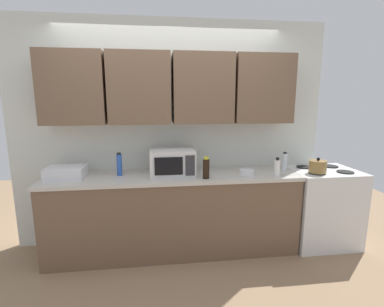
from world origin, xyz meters
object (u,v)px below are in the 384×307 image
at_px(stove_range, 321,206).
at_px(bottle_white_jar, 277,168).
at_px(bottle_soy_dark, 206,168).
at_px(bottle_clear_tall, 285,162).
at_px(bottle_blue_cleaner, 119,164).
at_px(dish_rack, 66,172).
at_px(bowl_ceramic_small, 247,172).
at_px(microwave, 172,162).
at_px(kettle, 318,166).

height_order(stove_range, bottle_white_jar, bottle_white_jar).
distance_m(bottle_soy_dark, bottle_clear_tall, 0.98).
height_order(bottle_blue_cleaner, bottle_clear_tall, bottle_blue_cleaner).
relative_size(dish_rack, bottle_soy_dark, 1.66).
bearing_deg(bottle_clear_tall, bowl_ceramic_small, -165.29).
xyz_separation_m(bottle_white_jar, bottle_blue_cleaner, (-1.67, 0.25, 0.03)).
bearing_deg(microwave, bottle_blue_cleaner, 176.03).
relative_size(microwave, bottle_clear_tall, 2.23).
bearing_deg(microwave, dish_rack, 179.61).
distance_m(stove_range, kettle, 0.57).
xyz_separation_m(stove_range, dish_rack, (-2.89, 0.02, 0.51)).
relative_size(bottle_blue_cleaner, bottle_clear_tall, 1.17).
bearing_deg(bowl_ceramic_small, bottle_blue_cleaner, 174.10).
relative_size(bottle_clear_tall, bowl_ceramic_small, 1.29).
relative_size(bottle_soy_dark, bottle_clear_tall, 1.07).
bearing_deg(kettle, stove_range, 39.47).
height_order(microwave, dish_rack, microwave).
distance_m(bottle_soy_dark, bowl_ceramic_small, 0.49).
distance_m(dish_rack, bottle_white_jar, 2.23).
xyz_separation_m(bottle_white_jar, bowl_ceramic_small, (-0.29, 0.11, -0.07)).
relative_size(kettle, dish_rack, 0.49).
distance_m(bottle_soy_dark, bottle_white_jar, 0.77).
bearing_deg(bottle_white_jar, bottle_soy_dark, 178.68).
bearing_deg(bottle_white_jar, dish_rack, 174.38).
xyz_separation_m(microwave, dish_rack, (-1.11, 0.01, -0.08)).
bearing_deg(microwave, bottle_soy_dark, -29.70).
bearing_deg(kettle, bottle_blue_cleaner, 174.95).
bearing_deg(kettle, dish_rack, 176.63).
distance_m(dish_rack, bottle_blue_cleaner, 0.55).
bearing_deg(bottle_blue_cleaner, bottle_soy_dark, -14.37).
relative_size(kettle, microwave, 0.39).
xyz_separation_m(stove_range, bottle_soy_dark, (-1.44, -0.18, 0.56)).
bearing_deg(bottle_white_jar, bottle_blue_cleaner, 171.49).
distance_m(stove_range, bottle_soy_dark, 1.55).
bearing_deg(dish_rack, bottle_blue_cleaner, 3.36).
bearing_deg(bottle_blue_cleaner, bottle_white_jar, -8.51).
relative_size(kettle, bottle_white_jar, 0.90).
bearing_deg(microwave, kettle, -5.43).
distance_m(bottle_blue_cleaner, bowl_ceramic_small, 1.39).
relative_size(microwave, bowl_ceramic_small, 2.87).
bearing_deg(dish_rack, bowl_ceramic_small, -3.29).
xyz_separation_m(kettle, bottle_soy_dark, (-1.27, -0.04, 0.03)).
distance_m(stove_range, bottle_white_jar, 0.89).
distance_m(microwave, bottle_blue_cleaner, 0.57).
xyz_separation_m(dish_rack, bottle_white_jar, (2.22, -0.22, 0.03)).
distance_m(stove_range, bottle_blue_cleaner, 2.41).
relative_size(bottle_white_jar, bottle_blue_cleaner, 0.82).
xyz_separation_m(stove_range, bottle_blue_cleaner, (-2.34, 0.05, 0.57)).
height_order(stove_range, dish_rack, dish_rack).
xyz_separation_m(stove_range, microwave, (-1.77, 0.01, 0.59)).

